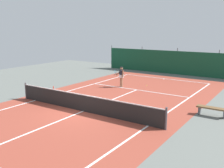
{
  "coord_description": "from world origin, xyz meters",
  "views": [
    {
      "loc": [
        9.33,
        -10.95,
        4.65
      ],
      "look_at": [
        -0.47,
        3.66,
        0.9
      ],
      "focal_mm": 41.82,
      "sensor_mm": 36.0,
      "label": 1
    }
  ],
  "objects_px": {
    "parked_car": "(173,62)",
    "water_bottle": "(53,88)",
    "tennis_player": "(121,75)",
    "tennis_ball_near_player": "(147,85)",
    "tennis_net": "(83,103)",
    "courtside_bench": "(212,109)"
  },
  "relations": [
    {
      "from": "tennis_ball_near_player",
      "to": "water_bottle",
      "type": "bearing_deg",
      "value": -137.11
    },
    {
      "from": "tennis_net",
      "to": "tennis_player",
      "type": "bearing_deg",
      "value": 103.35
    },
    {
      "from": "tennis_net",
      "to": "parked_car",
      "type": "xyz_separation_m",
      "value": [
        -1.7,
        18.36,
        0.33
      ]
    },
    {
      "from": "tennis_ball_near_player",
      "to": "parked_car",
      "type": "height_order",
      "value": "parked_car"
    },
    {
      "from": "tennis_player",
      "to": "water_bottle",
      "type": "distance_m",
      "value": 5.46
    },
    {
      "from": "parked_car",
      "to": "water_bottle",
      "type": "height_order",
      "value": "parked_car"
    },
    {
      "from": "tennis_player",
      "to": "parked_car",
      "type": "height_order",
      "value": "parked_car"
    },
    {
      "from": "courtside_bench",
      "to": "tennis_player",
      "type": "bearing_deg",
      "value": 156.78
    },
    {
      "from": "tennis_player",
      "to": "tennis_net",
      "type": "bearing_deg",
      "value": 129.51
    },
    {
      "from": "tennis_player",
      "to": "tennis_ball_near_player",
      "type": "bearing_deg",
      "value": -110.11
    },
    {
      "from": "tennis_player",
      "to": "tennis_ball_near_player",
      "type": "relative_size",
      "value": 24.85
    },
    {
      "from": "tennis_ball_near_player",
      "to": "water_bottle",
      "type": "distance_m",
      "value": 7.57
    },
    {
      "from": "courtside_bench",
      "to": "water_bottle",
      "type": "distance_m",
      "value": 11.87
    },
    {
      "from": "tennis_ball_near_player",
      "to": "tennis_net",
      "type": "bearing_deg",
      "value": -89.96
    },
    {
      "from": "parked_car",
      "to": "water_bottle",
      "type": "distance_m",
      "value": 15.85
    },
    {
      "from": "tennis_net",
      "to": "tennis_ball_near_player",
      "type": "distance_m",
      "value": 8.17
    },
    {
      "from": "tennis_net",
      "to": "water_bottle",
      "type": "xyz_separation_m",
      "value": [
        -5.55,
        3.0,
        -0.39
      ]
    },
    {
      "from": "tennis_ball_near_player",
      "to": "courtside_bench",
      "type": "distance_m",
      "value": 7.99
    },
    {
      "from": "parked_car",
      "to": "courtside_bench",
      "type": "relative_size",
      "value": 2.74
    },
    {
      "from": "tennis_net",
      "to": "courtside_bench",
      "type": "height_order",
      "value": "tennis_net"
    },
    {
      "from": "tennis_player",
      "to": "courtside_bench",
      "type": "xyz_separation_m",
      "value": [
        7.89,
        -3.38,
        -0.59
      ]
    },
    {
      "from": "tennis_net",
      "to": "tennis_player",
      "type": "xyz_separation_m",
      "value": [
        -1.58,
        6.65,
        0.45
      ]
    }
  ]
}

